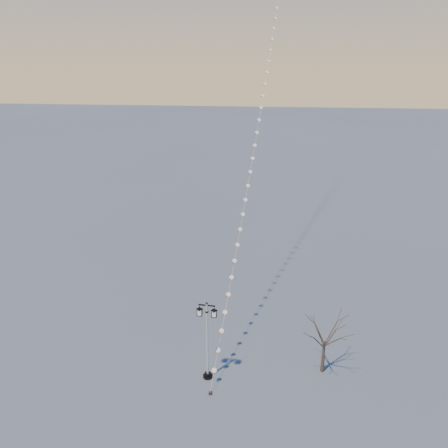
# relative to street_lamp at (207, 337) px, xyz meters

# --- Properties ---
(ground) EXTENTS (300.00, 300.00, 0.00)m
(ground) POSITION_rel_street_lamp_xyz_m (-0.32, -0.94, -2.87)
(ground) COLOR #5A5A5A
(ground) RESTS_ON ground
(street_lamp) EXTENTS (1.31, 0.58, 5.18)m
(street_lamp) POSITION_rel_street_lamp_xyz_m (0.00, 0.00, 0.00)
(street_lamp) COLOR black
(street_lamp) RESTS_ON ground
(bare_tree) EXTENTS (2.37, 2.37, 3.94)m
(bare_tree) POSITION_rel_street_lamp_xyz_m (6.98, 1.39, -0.13)
(bare_tree) COLOR #443426
(bare_tree) RESTS_ON ground
(kite_train) EXTENTS (4.52, 39.82, 33.70)m
(kite_train) POSITION_rel_street_lamp_xyz_m (2.32, 18.10, 13.88)
(kite_train) COLOR #38241D
(kite_train) RESTS_ON ground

